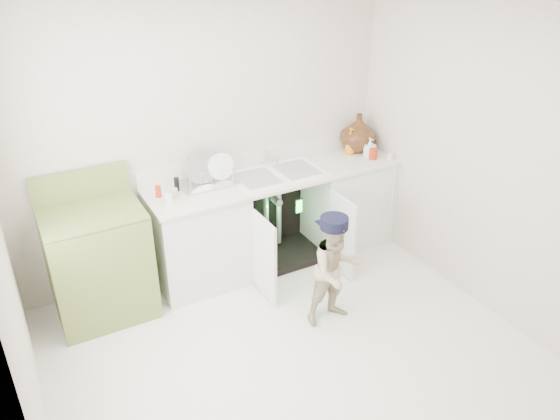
# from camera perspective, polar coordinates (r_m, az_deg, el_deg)

# --- Properties ---
(ground) EXTENTS (3.50, 3.50, 0.00)m
(ground) POSITION_cam_1_polar(r_m,az_deg,el_deg) (4.39, 1.01, -14.28)
(ground) COLOR beige
(ground) RESTS_ON ground
(room_shell) EXTENTS (6.00, 5.50, 1.26)m
(room_shell) POSITION_cam_1_polar(r_m,az_deg,el_deg) (3.67, 1.17, 0.38)
(room_shell) COLOR beige
(room_shell) RESTS_ON ground
(counter_run) EXTENTS (2.44, 1.02, 1.28)m
(counter_run) POSITION_cam_1_polar(r_m,az_deg,el_deg) (5.22, 0.13, -0.26)
(counter_run) COLOR silver
(counter_run) RESTS_ON ground
(avocado_stove) EXTENTS (0.77, 0.65, 1.20)m
(avocado_stove) POSITION_cam_1_polar(r_m,az_deg,el_deg) (4.72, -18.40, -5.09)
(avocado_stove) COLOR olive
(avocado_stove) RESTS_ON ground
(repair_worker) EXTENTS (0.46, 0.89, 0.95)m
(repair_worker) POSITION_cam_1_polar(r_m,az_deg,el_deg) (4.42, 5.82, -6.20)
(repair_worker) COLOR #C4B38C
(repair_worker) RESTS_ON ground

